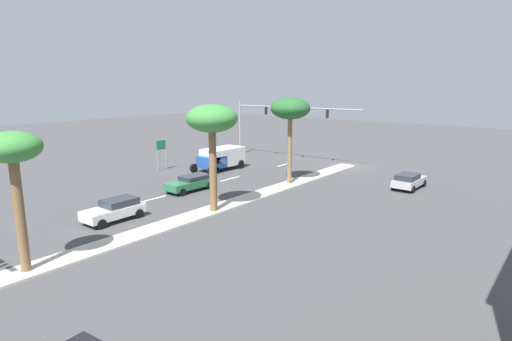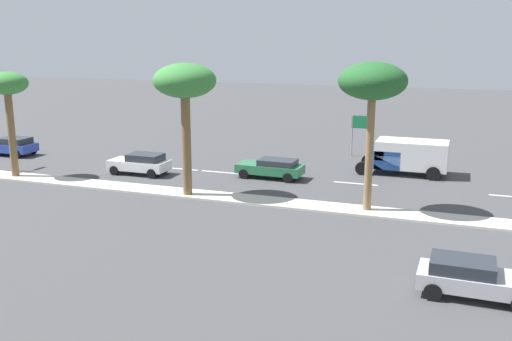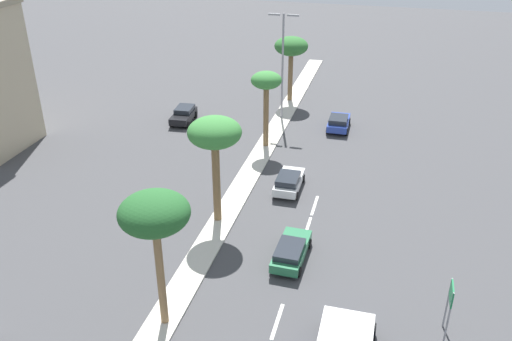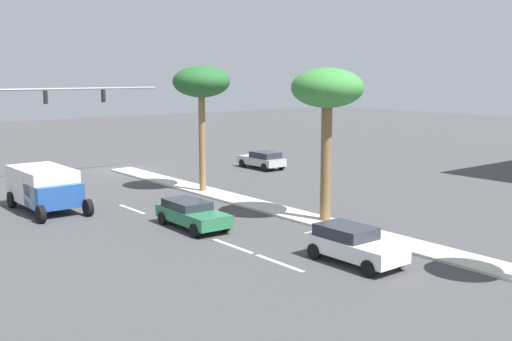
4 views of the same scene
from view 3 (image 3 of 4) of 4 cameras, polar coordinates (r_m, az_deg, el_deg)
ground_plane at (r=40.41m, az=-2.46°, el=-3.41°), size 160.00×160.00×0.00m
median_curb at (r=46.31m, az=0.07°, el=0.97°), size 1.80×63.25×0.12m
lane_stripe_near at (r=30.40m, az=2.25°, el=-15.51°), size 0.20×2.80×0.01m
lane_stripe_center at (r=37.68m, az=5.41°, el=-6.02°), size 0.20×2.80×0.01m
lane_stripe_leading at (r=40.28m, az=6.17°, el=-3.66°), size 0.20×2.80×0.01m
directional_road_sign at (r=29.82m, az=19.68°, el=-12.67°), size 0.10×1.27×3.20m
palm_tree_center at (r=26.60m, az=-10.60°, el=-4.68°), size 3.53×3.53×7.78m
palm_tree_left at (r=35.37m, az=-4.35°, el=3.67°), size 3.56×3.56×7.58m
palm_tree_leading at (r=47.02m, az=1.09°, el=9.04°), size 2.66×2.66×6.82m
palm_tree_near at (r=58.55m, az=3.71°, el=12.72°), size 3.54×3.54×6.90m
street_lamp_far at (r=53.50m, az=2.81°, el=11.61°), size 2.90×0.24×10.32m
sedan_black_left at (r=54.80m, az=-7.59°, el=5.85°), size 2.15×4.06×1.40m
sedan_green_center at (r=34.20m, az=3.69°, el=-8.41°), size 1.99×4.41×1.29m
sedan_white_rear at (r=41.73m, az=3.46°, el=-1.16°), size 1.91×4.07×1.43m
sedan_blue_right at (r=53.03m, az=8.65°, el=5.03°), size 2.05×3.96×1.42m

